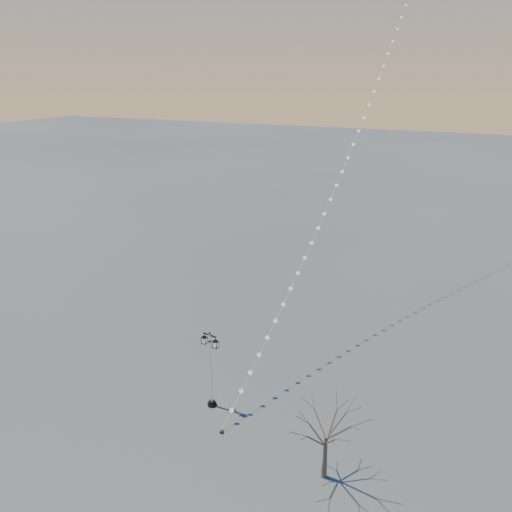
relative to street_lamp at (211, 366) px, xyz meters
The scene contains 4 objects.
ground 3.05m from the street_lamp, 57.99° to the right, with size 300.00×300.00×0.00m, color #494A49.
street_lamp is the anchor object (origin of this frame).
bare_tree 7.83m from the street_lamp, 19.66° to the right, with size 2.48×2.48×4.12m.
kite_train 21.88m from the street_lamp, 78.65° to the left, with size 4.22×38.28×32.16m.
Camera 1 is at (11.31, -19.80, 17.85)m, focal length 35.90 mm.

